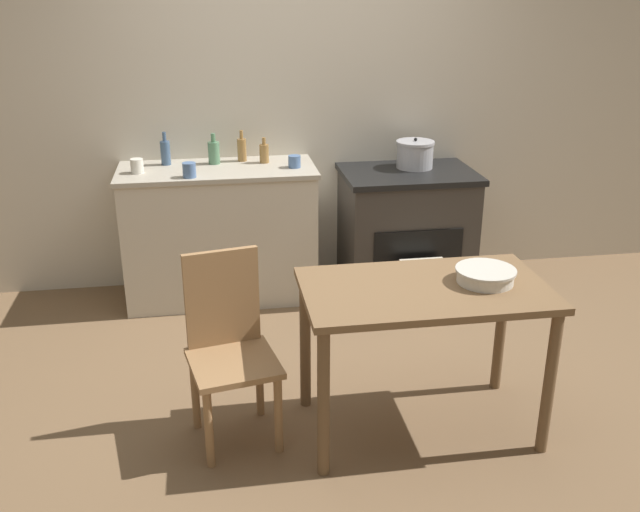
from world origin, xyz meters
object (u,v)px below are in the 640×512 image
at_px(stove, 406,229).
at_px(mixing_bowl_large, 485,275).
at_px(cup_center, 137,166).
at_px(cup_mid_right, 189,170).
at_px(chair, 229,344).
at_px(work_table, 424,309).
at_px(stock_pot, 415,154).
at_px(flour_sack, 424,289).
at_px(bottle_far_left, 214,152).
at_px(bottle_mid_left, 264,153).
at_px(cup_center_right, 294,161).
at_px(bottle_center_left, 242,149).
at_px(bottle_left, 165,152).

relative_size(stove, mixing_bowl_large, 3.22).
distance_m(cup_center, cup_mid_right, 0.37).
bearing_deg(chair, work_table, -17.95).
xyz_separation_m(work_table, stock_pot, (0.47, 1.81, 0.30)).
xyz_separation_m(cup_center, cup_mid_right, (0.33, -0.16, 0.00)).
xyz_separation_m(work_table, cup_center, (-1.42, 1.70, 0.32)).
xyz_separation_m(stove, stock_pot, (0.07, 0.08, 0.52)).
relative_size(flour_sack, bottle_far_left, 1.75).
distance_m(bottle_mid_left, cup_center_right, 0.25).
xyz_separation_m(stock_pot, bottle_far_left, (-1.39, 0.07, 0.05)).
bearing_deg(cup_mid_right, bottle_center_left, 46.67).
distance_m(stove, bottle_mid_left, 1.14).
xyz_separation_m(chair, stock_pot, (1.39, 1.69, 0.47)).
distance_m(bottle_far_left, bottle_center_left, 0.20).
height_order(work_table, mixing_bowl_large, mixing_bowl_large).
xyz_separation_m(mixing_bowl_large, bottle_left, (-1.54, 1.89, 0.20)).
xyz_separation_m(bottle_left, bottle_mid_left, (0.66, -0.05, -0.02)).
height_order(stock_pot, mixing_bowl_large, stock_pot).
xyz_separation_m(bottle_far_left, bottle_left, (-0.32, 0.02, 0.01)).
xyz_separation_m(flour_sack, bottle_mid_left, (-0.98, 0.61, 0.81)).
bearing_deg(cup_mid_right, cup_center_right, 11.67).
height_order(stove, bottle_left, bottle_left).
relative_size(bottle_mid_left, cup_mid_right, 1.84).
bearing_deg(cup_center, bottle_left, 47.96).
xyz_separation_m(work_table, flour_sack, (0.40, 1.23, -0.47)).
relative_size(stove, flour_sack, 2.53).
height_order(bottle_left, cup_center_right, bottle_left).
height_order(flour_sack, bottle_center_left, bottle_center_left).
bearing_deg(stove, mixing_bowl_large, -93.60).
bearing_deg(cup_center, stove, 0.65).
xyz_separation_m(work_table, bottle_mid_left, (-0.58, 1.85, 0.34)).
distance_m(stove, chair, 2.08).
bearing_deg(bottle_center_left, chair, -95.91).
relative_size(bottle_center_left, cup_center, 2.27).
xyz_separation_m(stove, bottle_far_left, (-1.32, 0.15, 0.58)).
bearing_deg(flour_sack, stove, 89.79).
xyz_separation_m(flour_sack, cup_mid_right, (-1.49, 0.31, 0.79)).
relative_size(mixing_bowl_large, bottle_mid_left, 1.64).
bearing_deg(chair, cup_center_right, 60.81).
bearing_deg(bottle_center_left, bottle_left, -177.58).
relative_size(mixing_bowl_large, cup_mid_right, 3.02).
relative_size(bottle_mid_left, bottle_center_left, 0.82).
xyz_separation_m(cup_center_right, cup_mid_right, (-0.69, -0.14, 0.01)).
height_order(bottle_left, bottle_mid_left, bottle_left).
height_order(stove, chair, chair).
xyz_separation_m(chair, bottle_center_left, (0.19, 1.80, 0.53)).
height_order(chair, stock_pot, stock_pot).
bearing_deg(work_table, flour_sack, 72.03).
height_order(chair, bottle_left, bottle_left).
distance_m(chair, bottle_far_left, 1.83).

